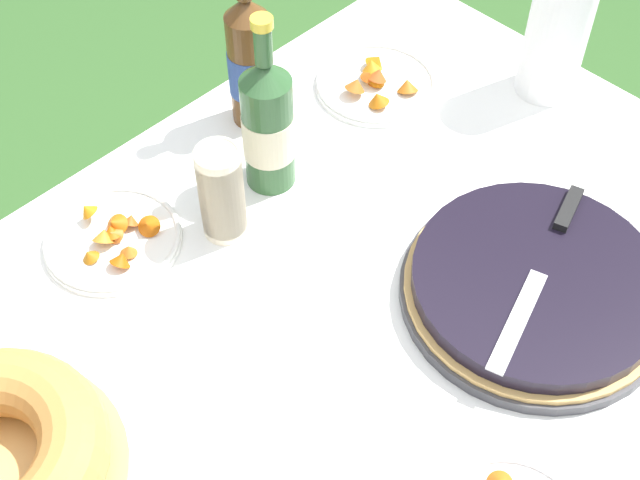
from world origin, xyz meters
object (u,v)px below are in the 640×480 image
object	(u,v)px
snack_plate_far	(113,238)
paper_towel_roll	(558,29)
cider_bottle_green	(268,125)
snack_plate_right	(376,82)
cup_stack	(221,193)
cider_bottle_amber	(249,61)
berry_tart	(535,287)
serving_knife	(546,259)

from	to	relation	value
snack_plate_far	paper_towel_roll	distance (m)	0.85
cider_bottle_green	snack_plate_right	xyz separation A→B (m)	(0.30, 0.03, -0.11)
cup_stack	snack_plate_right	bearing A→B (deg)	8.39
cider_bottle_amber	snack_plate_right	xyz separation A→B (m)	(0.22, -0.10, -0.12)
paper_towel_roll	berry_tart	bearing A→B (deg)	-146.22
snack_plate_right	paper_towel_roll	distance (m)	0.34
serving_knife	berry_tart	bearing A→B (deg)	0.00
cider_bottle_amber	snack_plate_right	world-z (taller)	cider_bottle_amber
cider_bottle_green	cup_stack	bearing A→B (deg)	-166.36
cider_bottle_green	cider_bottle_amber	world-z (taller)	cider_bottle_amber
snack_plate_far	paper_towel_roll	world-z (taller)	paper_towel_roll
serving_knife	snack_plate_right	bearing A→B (deg)	-125.70
snack_plate_far	snack_plate_right	bearing A→B (deg)	-4.20
serving_knife	cup_stack	bearing A→B (deg)	-75.14
cup_stack	snack_plate_right	size ratio (longest dim) A/B	0.77
serving_knife	cider_bottle_amber	xyz separation A→B (m)	(-0.05, 0.59, 0.07)
cup_stack	berry_tart	bearing A→B (deg)	-60.98
paper_towel_roll	snack_plate_right	bearing A→B (deg)	134.92
snack_plate_right	cider_bottle_amber	bearing A→B (deg)	154.54
cup_stack	cider_bottle_green	bearing A→B (deg)	13.64
cider_bottle_green	snack_plate_far	distance (m)	0.31
cider_bottle_green	paper_towel_roll	size ratio (longest dim) A/B	1.21
serving_knife	paper_towel_roll	xyz separation A→B (m)	(0.38, 0.27, 0.07)
berry_tart	cider_bottle_amber	bearing A→B (deg)	92.57
cup_stack	cider_bottle_amber	size ratio (longest dim) A/B	0.52
berry_tart	snack_plate_far	distance (m)	0.66
berry_tart	snack_plate_right	world-z (taller)	berry_tart
snack_plate_far	paper_towel_roll	bearing A→B (deg)	-18.40
serving_knife	snack_plate_far	world-z (taller)	serving_knife
cup_stack	snack_plate_far	xyz separation A→B (m)	(-0.14, 0.11, -0.08)
serving_knife	snack_plate_right	xyz separation A→B (m)	(0.16, 0.49, -0.05)
snack_plate_far	paper_towel_roll	xyz separation A→B (m)	(0.80, -0.27, 0.12)
cider_bottle_amber	snack_plate_right	distance (m)	0.27
serving_knife	cider_bottle_amber	distance (m)	0.60
cider_bottle_amber	paper_towel_roll	bearing A→B (deg)	-36.61
berry_tart	snack_plate_far	world-z (taller)	berry_tart
cider_bottle_green	snack_plate_right	size ratio (longest dim) A/B	1.44
cider_bottle_green	paper_towel_roll	world-z (taller)	cider_bottle_green
serving_knife	snack_plate_right	distance (m)	0.52
serving_knife	cider_bottle_green	size ratio (longest dim) A/B	1.11
cider_bottle_green	snack_plate_far	xyz separation A→B (m)	(-0.28, 0.07, -0.11)
cup_stack	snack_plate_far	world-z (taller)	cup_stack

